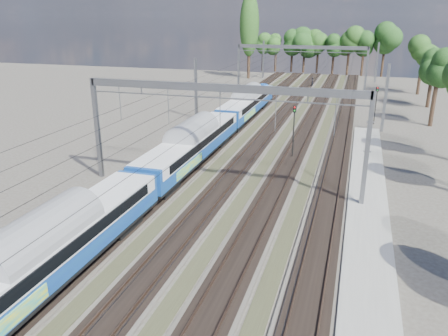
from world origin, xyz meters
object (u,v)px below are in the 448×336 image
(emu_train, at_px, (191,141))
(signal_far, at_px, (376,101))
(worker, at_px, (313,82))
(signal_near, at_px, (294,125))

(emu_train, xyz_separation_m, signal_far, (17.41, 23.94, 0.54))
(worker, distance_m, signal_far, 32.87)
(emu_train, height_order, signal_near, signal_near)
(worker, xyz_separation_m, signal_far, (11.63, -30.66, 2.25))
(emu_train, xyz_separation_m, worker, (5.77, 54.60, -1.71))
(worker, bearing_deg, signal_far, -148.37)
(worker, height_order, signal_far, signal_far)
(signal_near, distance_m, signal_far, 20.05)
(worker, relative_size, signal_far, 0.38)
(worker, distance_m, signal_near, 49.05)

